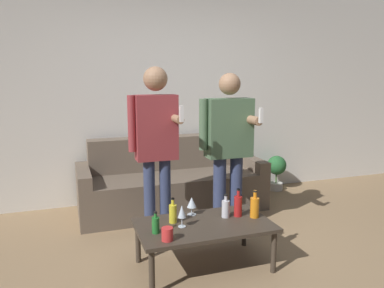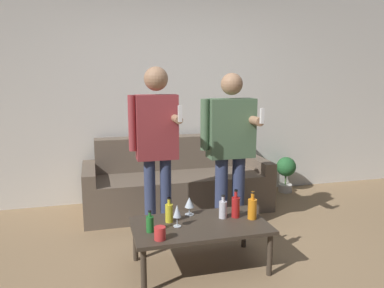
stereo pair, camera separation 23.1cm
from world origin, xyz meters
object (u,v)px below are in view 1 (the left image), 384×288
(couch, at_px, (171,184))
(bottle_orange, at_px, (238,205))
(coffee_table, at_px, (204,228))
(person_standing_left, at_px, (156,140))
(person_standing_right, at_px, (228,141))

(couch, bearing_deg, bottle_orange, -81.82)
(coffee_table, bearing_deg, bottle_orange, 10.52)
(person_standing_left, distance_m, person_standing_right, 0.74)
(person_standing_left, xyz_separation_m, person_standing_right, (0.73, 0.01, -0.06))
(couch, relative_size, bottle_orange, 8.90)
(bottle_orange, height_order, person_standing_left, person_standing_left)
(couch, xyz_separation_m, person_standing_left, (-0.37, -0.82, 0.69))
(person_standing_right, bearing_deg, couch, 114.12)
(couch, height_order, person_standing_right, person_standing_right)
(couch, relative_size, person_standing_right, 1.35)
(person_standing_left, relative_size, person_standing_right, 1.03)
(coffee_table, bearing_deg, couch, 84.76)
(couch, bearing_deg, coffee_table, -95.24)
(coffee_table, distance_m, person_standing_right, 1.00)
(person_standing_left, bearing_deg, bottle_orange, -44.88)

